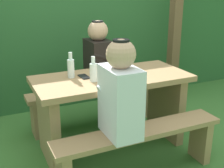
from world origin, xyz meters
name	(u,v)px	position (x,y,z in m)	size (l,w,h in m)	color
ground_plane	(112,146)	(0.00, 0.00, 0.00)	(12.00, 12.00, 0.00)	#3F7332
hedge_backdrop	(62,34)	(0.00, 1.64, 0.85)	(6.40, 0.96, 1.69)	#2B5E2F
pergola_post_right	(176,13)	(1.28, 0.84, 1.15)	(0.12, 0.12, 2.30)	brown
picnic_table	(112,99)	(0.00, 0.00, 0.49)	(1.40, 0.64, 0.71)	#9E7A51
bench_near	(140,143)	(0.00, -0.52, 0.31)	(1.40, 0.24, 0.43)	#9E7A51
bench_far	(92,99)	(0.00, 0.52, 0.31)	(1.40, 0.24, 0.43)	#9E7A51
person_white_shirt	(120,93)	(-0.17, -0.52, 0.76)	(0.25, 0.35, 0.72)	silver
person_black_coat	(98,58)	(0.08, 0.52, 0.76)	(0.25, 0.35, 0.72)	black
drinking_glass	(127,65)	(0.22, 0.12, 0.76)	(0.07, 0.07, 0.09)	silver
bottle_left	(71,67)	(-0.34, 0.11, 0.81)	(0.06, 0.06, 0.23)	silver
bottle_right	(93,71)	(-0.20, -0.07, 0.80)	(0.06, 0.06, 0.22)	silver
cell_phone	(84,77)	(-0.24, 0.07, 0.72)	(0.07, 0.14, 0.01)	black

